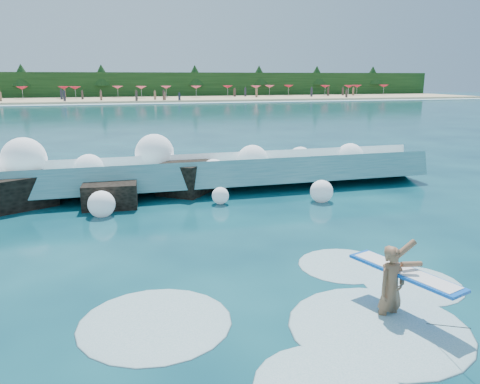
{
  "coord_description": "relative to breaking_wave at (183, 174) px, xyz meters",
  "views": [
    {
      "loc": [
        -1.73,
        -9.29,
        4.09
      ],
      "look_at": [
        1.5,
        2.0,
        1.2
      ],
      "focal_mm": 35.0,
      "sensor_mm": 36.0,
      "label": 1
    }
  ],
  "objects": [
    {
      "name": "treeline",
      "position": [
        -0.9,
        80.32,
        1.93
      ],
      "size": [
        140.0,
        4.0,
        5.0
      ],
      "primitive_type": "cube",
      "color": "black",
      "rests_on": "ground"
    },
    {
      "name": "wave_spray",
      "position": [
        -1.2,
        -0.1,
        0.48
      ],
      "size": [
        14.9,
        4.71,
        2.15
      ],
      "color": "white",
      "rests_on": "ground"
    },
    {
      "name": "ground",
      "position": [
        -0.9,
        -7.68,
        -0.57
      ],
      "size": [
        200.0,
        200.0,
        0.0
      ],
      "primitive_type": "plane",
      "color": "#07303F",
      "rests_on": "ground"
    },
    {
      "name": "beach",
      "position": [
        -0.9,
        70.32,
        -0.37
      ],
      "size": [
        140.0,
        20.0,
        0.4
      ],
      "primitive_type": "cube",
      "color": "tan",
      "rests_on": "ground"
    },
    {
      "name": "breaking_wave",
      "position": [
        0.0,
        0.0,
        0.0
      ],
      "size": [
        18.92,
        2.91,
        1.63
      ],
      "color": "teal",
      "rests_on": "ground"
    },
    {
      "name": "surfer_with_board",
      "position": [
        2.01,
        -10.52,
        0.01
      ],
      "size": [
        1.16,
        2.8,
        1.57
      ],
      "color": "#8B5F41",
      "rests_on": "ground"
    },
    {
      "name": "beach_umbrellas",
      "position": [
        -0.92,
        72.22,
        1.68
      ],
      "size": [
        113.85,
        6.6,
        0.5
      ],
      "color": "#E84462",
      "rests_on": "ground"
    },
    {
      "name": "rock_cluster",
      "position": [
        -3.01,
        -0.93,
        -0.15
      ],
      "size": [
        8.27,
        3.12,
        1.31
      ],
      "color": "black",
      "rests_on": "ground"
    },
    {
      "name": "wet_band",
      "position": [
        -0.9,
        59.32,
        -0.53
      ],
      "size": [
        140.0,
        5.0,
        0.08
      ],
      "primitive_type": "cube",
      "color": "silver",
      "rests_on": "ground"
    },
    {
      "name": "surf_foam",
      "position": [
        0.94,
        -10.26,
        -0.57
      ],
      "size": [
        8.84,
        5.8,
        0.15
      ],
      "color": "silver",
      "rests_on": "ground"
    },
    {
      "name": "beachgoers",
      "position": [
        -0.28,
        65.74,
        0.48
      ],
      "size": [
        107.35,
        13.09,
        1.93
      ],
      "color": "#3F332D",
      "rests_on": "ground"
    }
  ]
}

